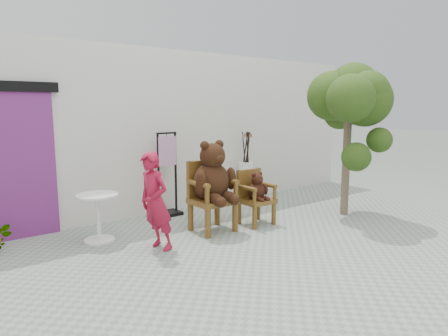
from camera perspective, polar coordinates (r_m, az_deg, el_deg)
name	(u,v)px	position (r m, az deg, el deg)	size (l,w,h in m)	color
ground_plane	(282,243)	(5.96, 8.35, -10.57)	(60.00, 60.00, 0.00)	gray
back_wall	(172,130)	(8.10, -7.46, 5.39)	(9.00, 1.00, 3.00)	silver
doorway	(12,162)	(6.59, -28.04, 0.78)	(1.40, 0.11, 2.33)	#6C246C
chair_big	(212,181)	(6.27, -1.68, -1.86)	(0.72, 0.76, 1.45)	#503411
chair_small	(255,192)	(6.72, 4.49, -3.47)	(0.52, 0.48, 0.91)	#503411
person	(156,202)	(5.50, -9.73, -4.80)	(0.50, 0.33, 1.37)	maroon
cafe_table	(98,212)	(6.14, -17.55, -6.00)	(0.60, 0.60, 0.70)	white
display_stand	(168,184)	(7.28, -8.06, -2.24)	(0.46, 0.37, 1.51)	black
stool_bucket	(246,171)	(8.34, 3.10, -0.38)	(0.32, 0.32, 1.45)	white
tree	(352,101)	(7.46, 17.79, 9.16)	(1.51, 1.49, 2.74)	#4F3F2F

